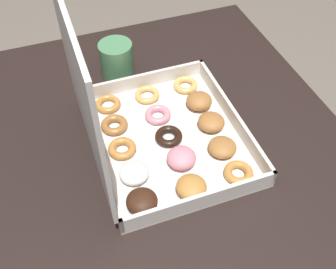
# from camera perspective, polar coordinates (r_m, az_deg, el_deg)

# --- Properties ---
(dining_table) EXTENTS (0.95, 0.84, 0.78)m
(dining_table) POSITION_cam_1_polar(r_m,az_deg,el_deg) (0.97, -1.02, -6.28)
(dining_table) COLOR black
(dining_table) RESTS_ON ground_plane
(donut_box) EXTENTS (0.37, 0.33, 0.37)m
(donut_box) POSITION_cam_1_polar(r_m,az_deg,el_deg) (0.81, -2.78, 1.16)
(donut_box) COLOR silver
(donut_box) RESTS_ON dining_table
(coffee_mug) EXTENTS (0.08, 0.08, 0.09)m
(coffee_mug) POSITION_cam_1_polar(r_m,az_deg,el_deg) (1.02, -7.48, 10.82)
(coffee_mug) COLOR #4C8456
(coffee_mug) RESTS_ON dining_table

